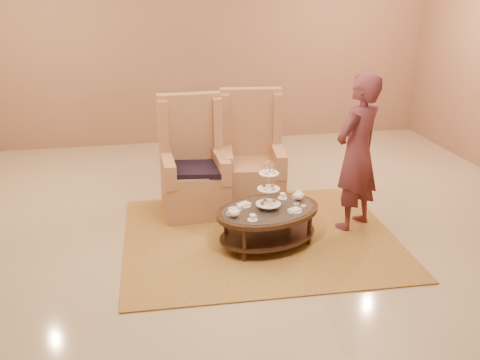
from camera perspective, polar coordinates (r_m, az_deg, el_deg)
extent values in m
plane|color=tan|center=(5.84, 0.48, -6.79)|extent=(8.00, 8.00, 0.00)
cube|color=white|center=(5.84, 0.48, -6.79)|extent=(8.00, 8.00, 0.02)
cube|color=#976C52|center=(9.18, -4.54, 14.76)|extent=(8.00, 0.04, 3.50)
cube|color=#AC8A3D|center=(5.98, 2.11, -6.05)|extent=(3.02, 2.54, 0.02)
cylinder|color=black|center=(5.40, 0.46, -7.00)|extent=(0.06, 0.06, 0.38)
cylinder|color=black|center=(5.78, 7.43, -5.23)|extent=(0.06, 0.06, 0.38)
cylinder|color=black|center=(5.73, -1.51, -5.28)|extent=(0.06, 0.06, 0.38)
cylinder|color=black|center=(6.08, 5.20, -3.73)|extent=(0.06, 0.06, 0.38)
cylinder|color=silver|center=(5.54, 3.07, -0.83)|extent=(0.01, 0.01, 0.47)
torus|color=silver|center=(5.46, 3.12, 1.47)|extent=(0.12, 0.04, 0.12)
cylinder|color=white|center=(5.61, 3.03, -2.54)|extent=(0.33, 0.33, 0.01)
cylinder|color=white|center=(5.54, 3.07, -0.93)|extent=(0.29, 0.29, 0.01)
cylinder|color=white|center=(5.48, 3.10, 0.72)|extent=(0.26, 0.26, 0.01)
cylinder|color=#CD696A|center=(5.64, 3.67, -2.21)|extent=(0.05, 0.05, 0.03)
cylinder|color=tan|center=(5.66, 2.66, -2.10)|extent=(0.05, 0.05, 0.03)
cylinder|color=brown|center=(5.57, 2.39, -2.49)|extent=(0.05, 0.05, 0.03)
cylinder|color=#EEE6CA|center=(5.55, 3.42, -2.61)|extent=(0.05, 0.05, 0.03)
ellipsoid|color=tan|center=(5.58, 3.52, -0.57)|extent=(0.05, 0.05, 0.03)
ellipsoid|color=brown|center=(5.58, 2.58, -0.57)|extent=(0.05, 0.05, 0.03)
ellipsoid|color=#EEE6CA|center=(5.49, 2.62, -0.92)|extent=(0.05, 0.05, 0.03)
ellipsoid|color=#CD696A|center=(5.50, 3.57, -0.92)|extent=(0.05, 0.05, 0.03)
cube|color=brown|center=(5.53, 3.35, 1.03)|extent=(0.05, 0.04, 0.02)
cube|color=#EEE6CA|center=(5.50, 2.56, 0.95)|extent=(0.05, 0.04, 0.02)
cube|color=#CD696A|center=(5.43, 2.85, 0.67)|extent=(0.05, 0.04, 0.02)
cube|color=tan|center=(5.46, 3.65, 0.76)|extent=(0.05, 0.04, 0.02)
ellipsoid|color=white|center=(5.41, -0.65, -3.47)|extent=(0.14, 0.14, 0.09)
cylinder|color=white|center=(5.39, -0.65, -3.01)|extent=(0.07, 0.07, 0.01)
sphere|color=white|center=(5.39, -0.65, -2.89)|extent=(0.02, 0.02, 0.02)
cone|color=white|center=(5.44, 0.01, -3.28)|extent=(0.07, 0.04, 0.05)
torus|color=white|center=(5.39, -1.19, -3.58)|extent=(0.06, 0.03, 0.06)
ellipsoid|color=white|center=(5.86, 6.29, -1.65)|extent=(0.14, 0.14, 0.09)
cylinder|color=white|center=(5.84, 6.31, -1.23)|extent=(0.07, 0.07, 0.01)
sphere|color=white|center=(5.83, 6.31, -1.11)|extent=(0.02, 0.02, 0.02)
cone|color=white|center=(5.89, 6.86, -1.49)|extent=(0.07, 0.04, 0.05)
torus|color=white|center=(5.83, 5.83, -1.75)|extent=(0.06, 0.03, 0.06)
cylinder|color=white|center=(5.37, 1.35, -4.25)|extent=(0.13, 0.13, 0.01)
cylinder|color=white|center=(5.36, 1.35, -3.97)|extent=(0.08, 0.08, 0.05)
torus|color=white|center=(5.37, 1.68, -3.89)|extent=(0.03, 0.02, 0.03)
cylinder|color=white|center=(5.90, 4.55, -1.92)|extent=(0.13, 0.13, 0.01)
cylinder|color=white|center=(5.89, 4.55, -1.65)|extent=(0.08, 0.08, 0.05)
torus|color=white|center=(5.91, 4.85, -1.59)|extent=(0.03, 0.02, 0.03)
cylinder|color=white|center=(5.70, 0.42, -2.71)|extent=(0.19, 0.19, 0.01)
cube|color=beige|center=(5.69, 0.42, -2.59)|extent=(0.16, 0.15, 0.02)
cylinder|color=white|center=(5.59, 5.84, -3.31)|extent=(0.19, 0.19, 0.01)
cube|color=beige|center=(5.58, 5.85, -3.18)|extent=(0.16, 0.15, 0.02)
cylinder|color=white|center=(5.56, -0.15, -3.04)|extent=(0.05, 0.05, 0.06)
cylinder|color=white|center=(5.71, 6.80, -2.77)|extent=(0.07, 0.07, 0.01)
cylinder|color=#CD696A|center=(5.70, 6.80, -2.68)|extent=(0.05, 0.05, 0.01)
cylinder|color=white|center=(5.75, 6.01, -2.55)|extent=(0.07, 0.07, 0.01)
cylinder|color=brown|center=(5.75, 6.02, -2.46)|extent=(0.05, 0.05, 0.01)
cylinder|color=white|center=(5.61, -1.02, -3.07)|extent=(0.07, 0.07, 0.01)
cylinder|color=#EEE6CA|center=(5.60, -1.02, -2.98)|extent=(0.05, 0.05, 0.01)
cube|color=#AE7852|center=(6.53, -4.80, -1.58)|extent=(0.78, 0.78, 0.46)
cube|color=#AE7852|center=(6.38, -4.81, 0.58)|extent=(0.66, 0.66, 0.11)
cube|color=#AE7852|center=(6.66, -5.30, 3.23)|extent=(0.76, 0.17, 1.41)
cube|color=#AE7852|center=(6.50, -8.20, 5.65)|extent=(0.12, 0.24, 0.65)
cube|color=#AE7852|center=(6.57, -2.51, 6.02)|extent=(0.12, 0.24, 0.65)
cube|color=#AE7852|center=(6.32, -7.66, 1.10)|extent=(0.15, 0.69, 0.28)
cube|color=#AE7852|center=(6.39, -2.03, 1.53)|extent=(0.15, 0.69, 0.28)
cube|color=black|center=(6.32, -4.79, 1.13)|extent=(0.65, 0.61, 0.07)
cube|color=#AE7852|center=(6.74, 1.30, -0.76)|extent=(0.86, 0.86, 0.46)
cube|color=#AE7852|center=(6.59, 1.36, 1.37)|extent=(0.73, 0.73, 0.11)
cube|color=#AE7852|center=(6.88, 1.11, 3.95)|extent=(0.78, 0.25, 1.42)
cube|color=#AE7852|center=(6.73, -1.65, 6.47)|extent=(0.14, 0.25, 0.66)
cube|color=#AE7852|center=(6.78, 3.94, 6.54)|extent=(0.14, 0.25, 0.66)
cube|color=#AE7852|center=(6.54, -1.41, 2.04)|extent=(0.22, 0.70, 0.28)
cube|color=#AE7852|center=(6.59, 4.12, 2.14)|extent=(0.22, 0.70, 0.28)
imported|color=#5A262F|center=(6.04, 12.40, 2.80)|extent=(0.78, 0.71, 1.78)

